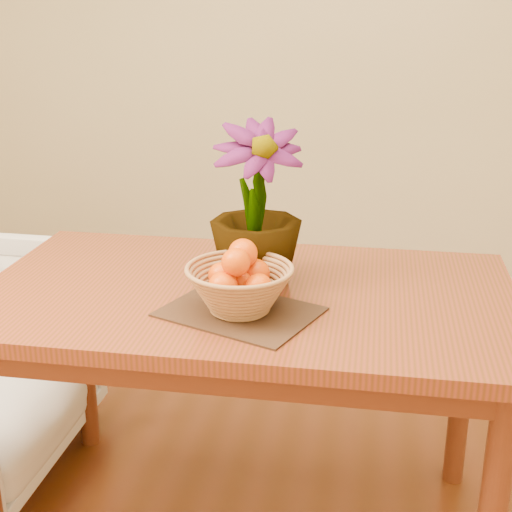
# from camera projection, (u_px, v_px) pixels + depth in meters

# --- Properties ---
(wall_back) EXTENTS (4.00, 0.02, 2.70)m
(wall_back) POSITION_uv_depth(u_px,v_px,m) (318.00, 27.00, 3.48)
(wall_back) COLOR beige
(wall_back) RESTS_ON floor
(table) EXTENTS (1.40, 0.80, 0.75)m
(table) POSITION_uv_depth(u_px,v_px,m) (246.00, 320.00, 1.90)
(table) COLOR maroon
(table) RESTS_ON floor
(placemat) EXTENTS (0.43, 0.38, 0.01)m
(placemat) POSITION_uv_depth(u_px,v_px,m) (240.00, 312.00, 1.73)
(placemat) COLOR #372414
(placemat) RESTS_ON table
(wicker_basket) EXTENTS (0.26, 0.26, 0.11)m
(wicker_basket) POSITION_uv_depth(u_px,v_px,m) (240.00, 291.00, 1.71)
(wicker_basket) COLOR #A57545
(wicker_basket) RESTS_ON placemat
(orange_pile) EXTENTS (0.17, 0.17, 0.13)m
(orange_pile) POSITION_uv_depth(u_px,v_px,m) (240.00, 274.00, 1.70)
(orange_pile) COLOR #E85F03
(orange_pile) RESTS_ON wicker_basket
(potted_plant) EXTENTS (0.31, 0.31, 0.43)m
(potted_plant) POSITION_uv_depth(u_px,v_px,m) (256.00, 205.00, 1.85)
(potted_plant) COLOR #164914
(potted_plant) RESTS_ON table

